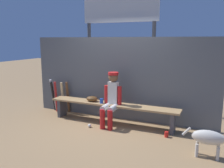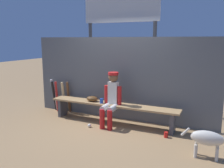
% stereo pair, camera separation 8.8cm
% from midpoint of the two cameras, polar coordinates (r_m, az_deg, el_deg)
% --- Properties ---
extents(ground_plane, '(30.00, 30.00, 0.00)m').
position_cam_midpoint_polar(ground_plane, '(5.53, 0.46, -9.44)').
color(ground_plane, '#9E7A51').
extents(chainlink_fence, '(4.57, 0.03, 1.95)m').
position_cam_midpoint_polar(chainlink_fence, '(5.64, 2.17, 1.24)').
color(chainlink_fence, '#595E63').
rests_on(chainlink_fence, ground_plane).
extents(dugout_bench, '(3.04, 0.36, 0.47)m').
position_cam_midpoint_polar(dugout_bench, '(5.41, 0.47, -5.67)').
color(dugout_bench, tan).
rests_on(dugout_bench, ground_plane).
extents(player_seated, '(0.41, 0.55, 1.19)m').
position_cam_midpoint_polar(player_seated, '(5.23, 0.28, -3.15)').
color(player_seated, silver).
rests_on(player_seated, ground_plane).
extents(baseball_glove, '(0.28, 0.20, 0.12)m').
position_cam_midpoint_polar(baseball_glove, '(5.59, -4.33, -3.53)').
color(baseball_glove, '#593819').
rests_on(baseball_glove, dugout_bench).
extents(bat_wood_dark, '(0.07, 0.15, 0.82)m').
position_cam_midpoint_polar(bat_wood_dark, '(6.35, -9.98, -3.09)').
color(bat_wood_dark, brown).
rests_on(bat_wood_dark, ground_plane).
extents(bat_wood_natural, '(0.07, 0.15, 0.81)m').
position_cam_midpoint_polar(bat_wood_natural, '(6.39, -11.19, -3.09)').
color(bat_wood_natural, tan).
rests_on(bat_wood_natural, ground_plane).
extents(bat_aluminum_red, '(0.09, 0.16, 0.82)m').
position_cam_midpoint_polar(bat_aluminum_red, '(6.46, -12.70, -2.96)').
color(bat_aluminum_red, '#B22323').
rests_on(bat_aluminum_red, ground_plane).
extents(bat_aluminum_silver, '(0.11, 0.26, 0.87)m').
position_cam_midpoint_polar(bat_aluminum_silver, '(6.54, -13.25, -2.56)').
color(bat_aluminum_silver, '#B7B7BC').
rests_on(bat_aluminum_silver, ground_plane).
extents(bat_aluminum_black, '(0.11, 0.27, 0.82)m').
position_cam_midpoint_polar(bat_aluminum_black, '(6.55, -13.31, -2.80)').
color(bat_aluminum_black, black).
rests_on(bat_aluminum_black, ground_plane).
extents(baseball, '(0.07, 0.07, 0.07)m').
position_cam_midpoint_polar(baseball, '(5.32, -4.97, -9.89)').
color(baseball, white).
rests_on(baseball, ground_plane).
extents(cup_on_ground, '(0.08, 0.08, 0.11)m').
position_cam_midpoint_polar(cup_on_ground, '(4.90, 13.32, -11.74)').
color(cup_on_ground, red).
rests_on(cup_on_ground, ground_plane).
extents(cup_on_bench, '(0.08, 0.08, 0.11)m').
position_cam_midpoint_polar(cup_on_bench, '(5.40, -2.06, -4.06)').
color(cup_on_bench, '#1E47AD').
rests_on(cup_on_bench, dugout_bench).
extents(scoreboard, '(2.45, 0.27, 3.52)m').
position_cam_midpoint_polar(scoreboard, '(6.77, 2.97, 15.68)').
color(scoreboard, '#3F3F42').
rests_on(scoreboard, ground_plane).
extents(dog, '(0.84, 0.20, 0.49)m').
position_cam_midpoint_polar(dog, '(4.21, 23.21, -12.01)').
color(dog, beige).
rests_on(dog, ground_plane).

